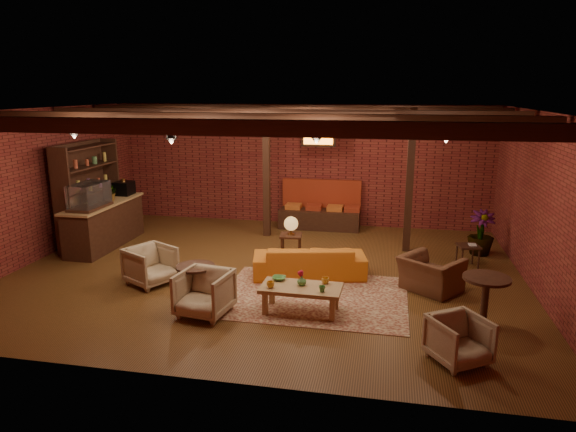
% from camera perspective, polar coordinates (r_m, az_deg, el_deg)
% --- Properties ---
extents(floor, '(10.00, 10.00, 0.00)m').
position_cam_1_polar(floor, '(10.41, -2.44, -6.22)').
color(floor, '#38240E').
rests_on(floor, ground).
extents(ceiling, '(10.00, 8.00, 0.02)m').
position_cam_1_polar(ceiling, '(9.78, -2.64, 11.66)').
color(ceiling, black).
rests_on(ceiling, wall_back).
extents(wall_back, '(10.00, 0.02, 3.20)m').
position_cam_1_polar(wall_back, '(13.84, 1.40, 5.68)').
color(wall_back, maroon).
rests_on(wall_back, ground).
extents(wall_front, '(10.00, 0.02, 3.20)m').
position_cam_1_polar(wall_front, '(6.29, -11.19, -4.74)').
color(wall_front, maroon).
rests_on(wall_front, ground).
extents(wall_left, '(0.02, 8.00, 3.20)m').
position_cam_1_polar(wall_left, '(12.16, -26.13, 3.11)').
color(wall_left, maroon).
rests_on(wall_left, ground).
extents(wall_right, '(0.02, 8.00, 3.20)m').
position_cam_1_polar(wall_right, '(10.06, 26.34, 1.09)').
color(wall_right, maroon).
rests_on(wall_right, ground).
extents(ceiling_beams, '(9.80, 6.40, 0.22)m').
position_cam_1_polar(ceiling_beams, '(9.79, -2.63, 10.96)').
color(ceiling_beams, black).
rests_on(ceiling_beams, ceiling).
extents(ceiling_pipe, '(9.60, 0.12, 0.12)m').
position_cam_1_polar(ceiling_pipe, '(11.36, -0.67, 10.22)').
color(ceiling_pipe, black).
rests_on(ceiling_pipe, ceiling).
extents(post_left, '(0.16, 0.16, 3.20)m').
position_cam_1_polar(post_left, '(12.60, -2.40, 4.86)').
color(post_left, black).
rests_on(post_left, ground).
extents(post_right, '(0.16, 0.16, 3.20)m').
position_cam_1_polar(post_right, '(11.68, 13.37, 3.77)').
color(post_right, black).
rests_on(post_right, ground).
extents(service_counter, '(0.80, 2.50, 1.60)m').
position_cam_1_polar(service_counter, '(12.62, -19.77, 0.35)').
color(service_counter, black).
rests_on(service_counter, ground).
extents(plant_counter, '(0.35, 0.39, 0.30)m').
position_cam_1_polar(plant_counter, '(12.65, -19.08, 2.39)').
color(plant_counter, '#337F33').
rests_on(plant_counter, service_counter).
extents(shelving_hutch, '(0.52, 2.00, 2.40)m').
position_cam_1_polar(shelving_hutch, '(12.83, -21.23, 2.27)').
color(shelving_hutch, black).
rests_on(shelving_hutch, ground).
extents(banquette, '(2.10, 0.70, 1.00)m').
position_cam_1_polar(banquette, '(13.52, 3.55, 0.71)').
color(banquette, maroon).
rests_on(banquette, ground).
extents(service_sign, '(0.86, 0.06, 0.30)m').
position_cam_1_polar(service_sign, '(12.77, 3.40, 8.36)').
color(service_sign, orange).
rests_on(service_sign, ceiling).
extents(ceiling_spotlights, '(6.40, 4.40, 0.28)m').
position_cam_1_polar(ceiling_spotlights, '(9.80, -2.61, 9.68)').
color(ceiling_spotlights, black).
rests_on(ceiling_spotlights, ceiling).
extents(rug, '(3.28, 2.51, 0.01)m').
position_cam_1_polar(rug, '(9.23, 2.87, -8.90)').
color(rug, maroon).
rests_on(rug, floor).
extents(sofa, '(2.30, 1.29, 0.63)m').
position_cam_1_polar(sofa, '(10.08, 2.39, -5.00)').
color(sofa, '#C7681B').
rests_on(sofa, floor).
extents(coffee_table, '(1.33, 0.68, 0.70)m').
position_cam_1_polar(coffee_table, '(8.48, 1.38, -8.11)').
color(coffee_table, '#986D47').
rests_on(coffee_table, floor).
extents(side_table_lamp, '(0.50, 0.50, 0.96)m').
position_cam_1_polar(side_table_lamp, '(10.92, 0.34, -1.24)').
color(side_table_lamp, black).
rests_on(side_table_lamp, floor).
extents(round_table_left, '(0.65, 0.65, 0.68)m').
position_cam_1_polar(round_table_left, '(8.93, -10.18, -6.78)').
color(round_table_left, black).
rests_on(round_table_left, floor).
extents(armchair_a, '(1.01, 1.03, 0.80)m').
position_cam_1_polar(armchair_a, '(10.01, -15.03, -5.13)').
color(armchair_a, beige).
rests_on(armchair_a, floor).
extents(armchair_b, '(0.89, 0.85, 0.81)m').
position_cam_1_polar(armchair_b, '(8.50, -9.30, -8.22)').
color(armchair_b, beige).
rests_on(armchair_b, floor).
extents(armchair_right, '(1.17, 1.11, 0.86)m').
position_cam_1_polar(armchair_right, '(9.67, 15.60, -5.63)').
color(armchair_right, brown).
rests_on(armchair_right, floor).
extents(side_table_book, '(0.50, 0.50, 0.49)m').
position_cam_1_polar(side_table_book, '(11.18, 19.40, -3.24)').
color(side_table_book, black).
rests_on(side_table_book, floor).
extents(round_table_right, '(0.71, 0.71, 0.83)m').
position_cam_1_polar(round_table_right, '(8.44, 21.08, -8.09)').
color(round_table_right, black).
rests_on(round_table_right, floor).
extents(armchair_far, '(0.93, 0.91, 0.71)m').
position_cam_1_polar(armchair_far, '(7.41, 18.49, -12.71)').
color(armchair_far, beige).
rests_on(armchair_far, floor).
extents(plant_tall, '(1.73, 1.73, 2.99)m').
position_cam_1_polar(plant_tall, '(11.89, 21.07, 2.87)').
color(plant_tall, '#4C7F4C').
rests_on(plant_tall, floor).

